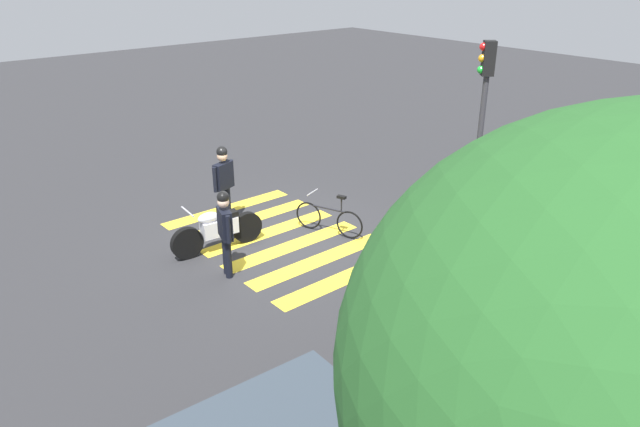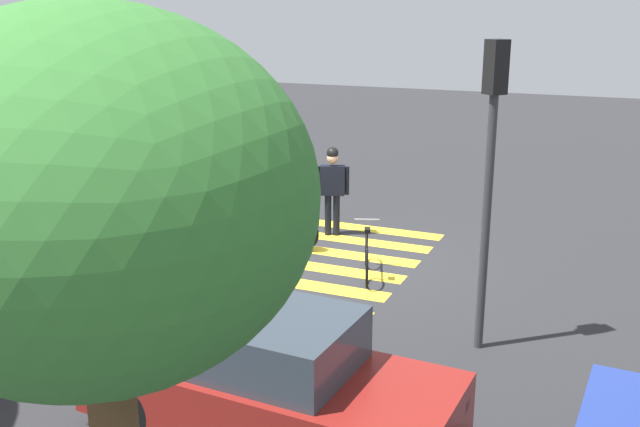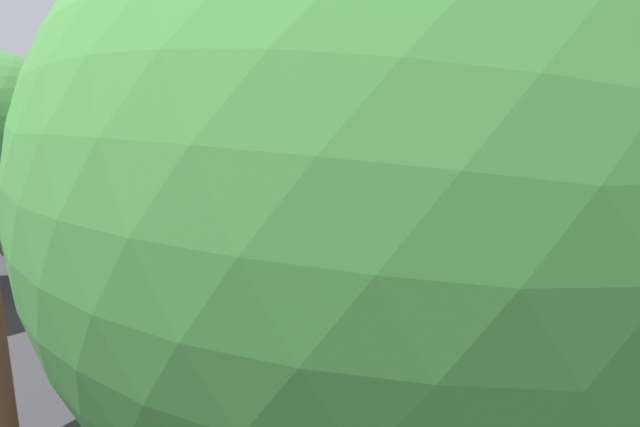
% 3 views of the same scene
% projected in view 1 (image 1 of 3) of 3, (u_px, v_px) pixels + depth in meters
% --- Properties ---
extents(ground_plane, '(60.00, 60.00, 0.00)m').
position_uv_depth(ground_plane, '(281.00, 239.00, 13.40)').
color(ground_plane, '#2B2B2D').
extents(police_motorcycle, '(2.11, 0.62, 1.07)m').
position_uv_depth(police_motorcycle, '(218.00, 230.00, 12.72)').
color(police_motorcycle, black).
rests_on(police_motorcycle, ground_plane).
extents(leaning_bicycle, '(0.69, 1.63, 0.99)m').
position_uv_depth(leaning_bicycle, '(329.00, 219.00, 13.51)').
color(leaning_bicycle, black).
rests_on(leaning_bicycle, ground_plane).
extents(officer_on_foot, '(0.34, 0.65, 1.81)m').
position_uv_depth(officer_on_foot, '(225.00, 228.00, 11.46)').
color(officer_on_foot, black).
rests_on(officer_on_foot, ground_plane).
extents(officer_by_motorcycle, '(0.67, 0.36, 1.91)m').
position_uv_depth(officer_by_motorcycle, '(224.00, 179.00, 13.74)').
color(officer_by_motorcycle, black).
rests_on(officer_by_motorcycle, ground_plane).
extents(crosswalk_stripes, '(3.47, 4.95, 0.01)m').
position_uv_depth(crosswalk_stripes, '(281.00, 239.00, 13.39)').
color(crosswalk_stripes, yellow).
rests_on(crosswalk_stripes, ground_plane).
extents(car_maroon_wagon, '(4.31, 1.88, 1.48)m').
position_uv_depth(car_maroon_wagon, '(562.00, 287.00, 10.08)').
color(car_maroon_wagon, black).
rests_on(car_maroon_wagon, ground_plane).
extents(traffic_light_pole, '(0.35, 0.34, 4.31)m').
position_uv_depth(traffic_light_pole, '(482.00, 110.00, 12.49)').
color(traffic_light_pole, '#38383D').
rests_on(traffic_light_pole, ground_plane).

